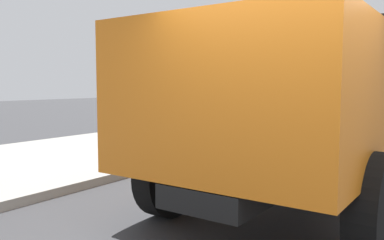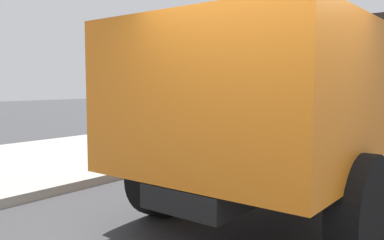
# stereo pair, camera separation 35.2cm
# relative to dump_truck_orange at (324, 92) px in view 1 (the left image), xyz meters

# --- Properties ---
(dump_truck_orange) EXTENTS (7.02, 2.85, 3.00)m
(dump_truck_orange) POSITION_rel_dump_truck_orange_xyz_m (0.00, 0.00, 0.00)
(dump_truck_orange) COLOR orange
(dump_truck_orange) RESTS_ON ground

